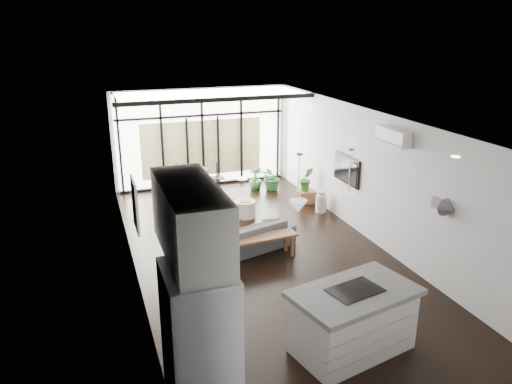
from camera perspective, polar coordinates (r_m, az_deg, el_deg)
floor at (r=10.30m, az=0.56°, el=-7.11°), size 5.00×10.00×0.00m
ceiling at (r=9.42m, az=0.61°, el=8.41°), size 5.00×10.00×0.00m
wall_left at (r=9.27m, az=-14.12°, el=-1.31°), size 0.02×10.00×2.80m
wall_right at (r=10.84m, az=13.12°, el=1.67°), size 0.02×10.00×2.80m
wall_back at (r=14.41m, az=-6.22°, el=6.22°), size 5.00×0.02×2.80m
wall_front at (r=5.77m, az=18.29°, el=-14.64°), size 5.00×0.02×2.80m
glazing at (r=14.30m, az=-6.11°, el=6.12°), size 5.00×0.20×2.80m
skylight at (r=13.22m, az=-5.41°, el=11.16°), size 4.70×1.90×0.06m
neighbour_building at (r=14.43m, az=-6.14°, el=5.02°), size 3.50×0.02×1.60m
island at (r=7.44m, az=11.01°, el=-14.21°), size 1.95×1.41×0.96m
cooktop at (r=7.19m, az=11.25°, el=-10.93°), size 0.83×0.64×0.01m
fridge at (r=6.00m, az=-6.36°, el=-17.16°), size 0.76×0.95×1.95m
appliance_column at (r=6.57m, az=-6.96°, el=-11.65°), size 0.61×0.64×2.35m
upper_cabinets at (r=5.73m, az=-7.49°, el=-3.29°), size 0.62×1.75×0.86m
pendant_left at (r=7.10m, az=4.82°, el=-1.64°), size 0.26×0.26×0.18m
pendant_right at (r=7.45m, az=10.46°, el=-0.91°), size 0.26×0.26×0.18m
sofa at (r=10.33m, az=-1.22°, el=-4.54°), size 2.18×1.19×0.82m
console_bench at (r=10.00m, az=0.53°, el=-6.40°), size 1.53×0.49×0.48m
pouf at (r=12.15m, az=-1.24°, el=-1.95°), size 0.51×0.51×0.40m
crate at (r=13.20m, az=5.72°, el=-0.50°), size 0.47×0.47×0.33m
plant_tall at (r=14.11m, az=1.89°, el=1.40°), size 0.88×0.92×0.59m
plant_med at (r=14.13m, az=-0.07°, el=0.99°), size 0.68×0.77×0.38m
plant_crate at (r=13.11m, az=5.77°, el=0.76°), size 0.41×0.67×0.28m
milk_can at (r=12.54m, az=7.47°, el=-1.08°), size 0.31×0.31×0.55m
bistro_set at (r=13.83m, az=-6.74°, el=1.33°), size 1.74×1.07×0.78m
tv at (r=11.67m, az=10.33°, el=2.55°), size 0.05×1.10×0.65m
ac_unit at (r=9.87m, az=15.42°, el=6.14°), size 0.22×0.90×0.30m
framed_art at (r=8.75m, az=-13.67°, el=-1.43°), size 0.04×0.70×0.90m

